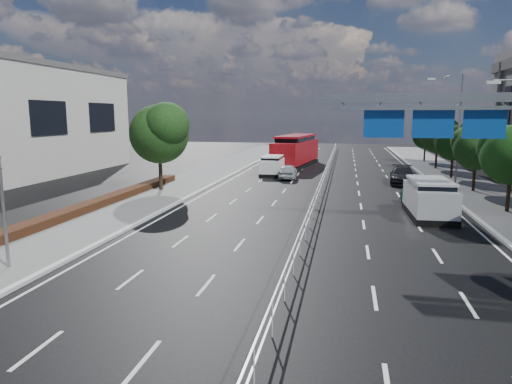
# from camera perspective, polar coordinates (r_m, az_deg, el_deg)

# --- Properties ---
(ground) EXTENTS (160.00, 160.00, 0.00)m
(ground) POSITION_cam_1_polar(r_m,az_deg,el_deg) (15.47, 3.94, -12.27)
(ground) COLOR black
(ground) RESTS_ON ground
(kerb_near) EXTENTS (0.25, 140.00, 0.15)m
(kerb_near) POSITION_cam_1_polar(r_m,az_deg,el_deg) (18.74, -24.89, -8.98)
(kerb_near) COLOR silver
(kerb_near) RESTS_ON ground
(median_fence) EXTENTS (0.05, 85.00, 1.02)m
(median_fence) POSITION_cam_1_polar(r_m,az_deg,el_deg) (37.16, 8.37, 1.42)
(median_fence) COLOR silver
(median_fence) RESTS_ON ground
(hedge_near) EXTENTS (1.00, 36.00, 0.44)m
(hedge_near) POSITION_cam_1_polar(r_m,az_deg,el_deg) (25.03, -26.24, -3.85)
(hedge_near) COLOR black
(hedge_near) RESTS_ON sidewalk_near
(overhead_gantry) EXTENTS (10.24, 0.38, 7.45)m
(overhead_gantry) POSITION_cam_1_polar(r_m,az_deg,el_deg) (24.80, 23.04, 8.51)
(overhead_gantry) COLOR gray
(overhead_gantry) RESTS_ON ground
(streetlight_far) EXTENTS (2.78, 2.40, 9.00)m
(streetlight_far) POSITION_cam_1_polar(r_m,az_deg,el_deg) (41.19, 23.69, 8.06)
(streetlight_far) COLOR gray
(streetlight_far) RESTS_ON ground
(near_tree_back) EXTENTS (4.84, 4.51, 6.69)m
(near_tree_back) POSITION_cam_1_polar(r_m,az_deg,el_deg) (35.03, -11.94, 7.54)
(near_tree_back) COLOR black
(near_tree_back) RESTS_ON ground
(far_tree_e) EXTENTS (3.63, 3.38, 5.13)m
(far_tree_e) POSITION_cam_1_polar(r_m,az_deg,el_deg) (37.51, 25.94, 5.29)
(far_tree_e) COLOR black
(far_tree_e) RESTS_ON ground
(far_tree_f) EXTENTS (3.52, 3.28, 5.02)m
(far_tree_f) POSITION_cam_1_polar(r_m,az_deg,el_deg) (44.80, 23.53, 5.92)
(far_tree_f) COLOR black
(far_tree_f) RESTS_ON ground
(far_tree_g) EXTENTS (3.96, 3.69, 5.45)m
(far_tree_g) POSITION_cam_1_polar(r_m,az_deg,el_deg) (52.13, 21.83, 6.73)
(far_tree_g) COLOR black
(far_tree_g) RESTS_ON ground
(far_tree_h) EXTENTS (3.41, 3.18, 4.91)m
(far_tree_h) POSITION_cam_1_polar(r_m,az_deg,el_deg) (59.53, 20.50, 6.77)
(far_tree_h) COLOR black
(far_tree_h) RESTS_ON ground
(white_minivan) EXTENTS (1.87, 4.33, 1.88)m
(white_minivan) POSITION_cam_1_polar(r_m,az_deg,el_deg) (44.18, 2.04, 3.33)
(white_minivan) COLOR black
(white_minivan) RESTS_ON ground
(red_bus) EXTENTS (4.38, 12.06, 3.52)m
(red_bus) POSITION_cam_1_polar(r_m,az_deg,el_deg) (51.82, 5.00, 5.24)
(red_bus) COLOR black
(red_bus) RESTS_ON ground
(near_car_silver) EXTENTS (1.76, 4.00, 1.34)m
(near_car_silver) POSITION_cam_1_polar(r_m,az_deg,el_deg) (41.76, 4.02, 2.59)
(near_car_silver) COLOR #ACAFB4
(near_car_silver) RESTS_ON ground
(near_car_dark) EXTENTS (1.56, 4.41, 1.45)m
(near_car_dark) POSITION_cam_1_polar(r_m,az_deg,el_deg) (68.23, 3.77, 5.37)
(near_car_dark) COLOR black
(near_car_dark) RESTS_ON ground
(silver_minivan) EXTENTS (2.37, 5.27, 2.16)m
(silver_minivan) POSITION_cam_1_polar(r_m,az_deg,el_deg) (27.73, 20.86, -0.77)
(silver_minivan) COLOR black
(silver_minivan) RESTS_ON ground
(parked_car_teal) EXTENTS (2.20, 4.57, 1.25)m
(parked_car_teal) POSITION_cam_1_polar(r_m,az_deg,el_deg) (30.30, 20.02, -0.72)
(parked_car_teal) COLOR #176A62
(parked_car_teal) RESTS_ON ground
(parked_car_dark) EXTENTS (2.43, 5.12, 1.44)m
(parked_car_dark) POSITION_cam_1_polar(r_m,az_deg,el_deg) (40.43, 17.84, 2.00)
(parked_car_dark) COLOR black
(parked_car_dark) RESTS_ON ground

